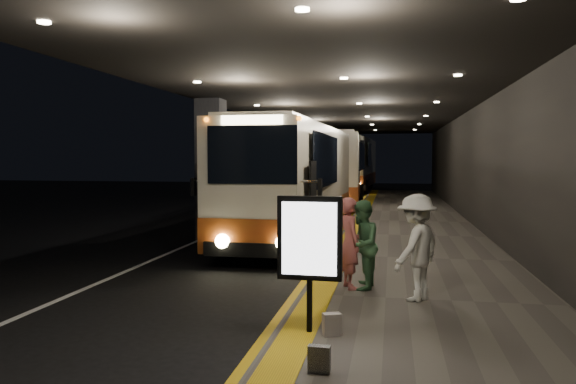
% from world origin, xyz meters
% --- Properties ---
extents(ground, '(90.00, 90.00, 0.00)m').
position_xyz_m(ground, '(0.00, 0.00, 0.00)').
color(ground, black).
extents(lane_line_white, '(0.12, 50.00, 0.01)m').
position_xyz_m(lane_line_white, '(-1.80, 5.00, 0.01)').
color(lane_line_white, silver).
rests_on(lane_line_white, ground).
extents(kerb_stripe_yellow, '(0.18, 50.00, 0.01)m').
position_xyz_m(kerb_stripe_yellow, '(2.35, 5.00, 0.01)').
color(kerb_stripe_yellow, gold).
rests_on(kerb_stripe_yellow, ground).
extents(sidewalk, '(4.50, 50.00, 0.15)m').
position_xyz_m(sidewalk, '(4.75, 5.00, 0.07)').
color(sidewalk, '#514C44').
rests_on(sidewalk, ground).
extents(tactile_strip, '(0.50, 50.00, 0.01)m').
position_xyz_m(tactile_strip, '(2.85, 5.00, 0.16)').
color(tactile_strip, gold).
rests_on(tactile_strip, sidewalk).
extents(terminal_wall, '(0.10, 50.00, 6.00)m').
position_xyz_m(terminal_wall, '(7.00, 5.00, 3.00)').
color(terminal_wall, black).
rests_on(terminal_wall, ground).
extents(support_columns, '(0.80, 24.80, 4.40)m').
position_xyz_m(support_columns, '(-1.50, 4.00, 2.20)').
color(support_columns, black).
rests_on(support_columns, ground).
extents(canopy, '(9.00, 50.00, 0.40)m').
position_xyz_m(canopy, '(2.50, 5.00, 4.60)').
color(canopy, black).
rests_on(canopy, support_columns).
extents(coach_main, '(2.61, 11.35, 3.52)m').
position_xyz_m(coach_main, '(1.05, 4.74, 1.69)').
color(coach_main, beige).
rests_on(coach_main, ground).
extents(coach_second, '(3.04, 12.00, 3.74)m').
position_xyz_m(coach_second, '(1.10, 17.77, 1.79)').
color(coach_second, beige).
rests_on(coach_second, ground).
extents(coach_third, '(3.10, 12.87, 4.02)m').
position_xyz_m(coach_third, '(1.10, 31.16, 1.93)').
color(coach_third, beige).
rests_on(coach_third, ground).
extents(passenger_boarding, '(0.62, 0.73, 1.69)m').
position_xyz_m(passenger_boarding, '(3.35, -2.56, 1.00)').
color(passenger_boarding, '#B95956').
rests_on(passenger_boarding, sidewalk).
extents(passenger_waiting_green, '(0.54, 0.83, 1.64)m').
position_xyz_m(passenger_waiting_green, '(3.56, -2.59, 0.97)').
color(passenger_waiting_green, '#3F7246').
rests_on(passenger_waiting_green, sidewalk).
extents(passenger_waiting_white, '(1.08, 1.28, 1.81)m').
position_xyz_m(passenger_waiting_white, '(4.53, -3.24, 1.05)').
color(passenger_waiting_white, white).
rests_on(passenger_waiting_white, sidewalk).
extents(bag_polka, '(0.25, 0.12, 0.30)m').
position_xyz_m(bag_polka, '(3.32, -6.75, 0.30)').
color(bag_polka, black).
rests_on(bag_polka, sidewalk).
extents(bag_plain, '(0.28, 0.23, 0.30)m').
position_xyz_m(bag_plain, '(3.32, -5.40, 0.30)').
color(bag_plain, beige).
rests_on(bag_plain, sidewalk).
extents(info_sign, '(0.90, 0.15, 1.89)m').
position_xyz_m(info_sign, '(3.00, -5.34, 1.43)').
color(info_sign, black).
rests_on(info_sign, sidewalk).
extents(stanchion_post, '(0.05, 0.05, 1.13)m').
position_xyz_m(stanchion_post, '(2.75, -1.00, 0.72)').
color(stanchion_post, black).
rests_on(stanchion_post, sidewalk).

